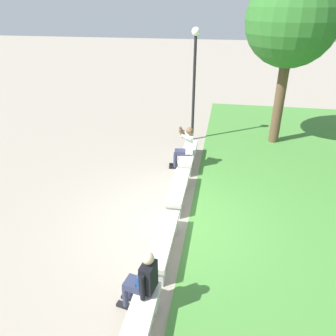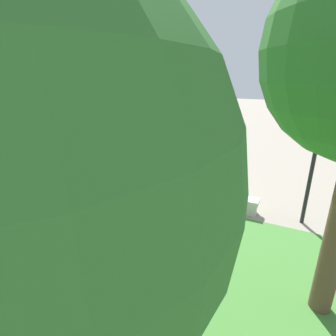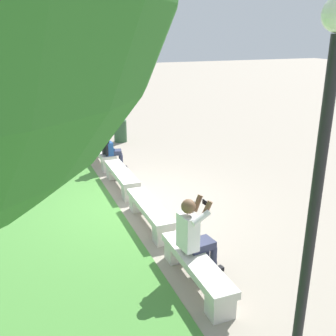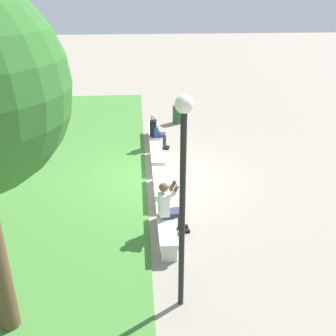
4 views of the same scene
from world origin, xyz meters
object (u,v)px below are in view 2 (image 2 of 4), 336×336
(bench_main, at_px, (226,199))
(bench_far, at_px, (70,168))
(bench_near, at_px, (164,187))
(trash_bin, at_px, (55,153))
(tree_behind_wall, at_px, (23,177))
(lamp_post, at_px, (319,131))
(bench_mid, at_px, (113,177))
(backpack, at_px, (84,163))
(person_photographer, at_px, (220,184))
(person_distant, at_px, (84,161))

(bench_main, height_order, bench_far, same)
(bench_near, relative_size, trash_bin, 2.47)
(bench_main, bearing_deg, tree_behind_wall, 89.53)
(tree_behind_wall, distance_m, lamp_post, 6.59)
(tree_behind_wall, bearing_deg, bench_near, -71.29)
(bench_near, height_order, bench_mid, same)
(lamp_post, bearing_deg, bench_mid, 1.03)
(bench_main, distance_m, backpack, 5.61)
(backpack, distance_m, trash_bin, 3.05)
(bench_near, bearing_deg, trash_bin, -10.06)
(bench_main, xyz_separation_m, bench_far, (6.34, 0.00, 0.00))
(bench_mid, bearing_deg, tree_behind_wall, 124.44)
(backpack, height_order, tree_behind_wall, tree_behind_wall)
(bench_main, relative_size, person_photographer, 1.40)
(backpack, bearing_deg, bench_near, 179.26)
(person_photographer, bearing_deg, trash_bin, -7.27)
(person_distant, height_order, tree_behind_wall, tree_behind_wall)
(bench_far, bearing_deg, tree_behind_wall, 135.92)
(bench_far, relative_size, person_photographer, 1.40)
(lamp_post, bearing_deg, trash_bin, -5.48)
(person_distant, distance_m, backpack, 0.05)
(bench_main, bearing_deg, trash_bin, -7.58)
(person_distant, bearing_deg, backpack, 136.50)
(trash_bin, xyz_separation_m, lamp_post, (-10.52, 1.01, 2.17))
(bench_mid, bearing_deg, lamp_post, -178.97)
(bench_far, distance_m, backpack, 0.81)
(bench_near, bearing_deg, lamp_post, -178.45)
(lamp_post, bearing_deg, bench_near, 1.55)
(bench_far, distance_m, lamp_post, 8.71)
(bench_mid, bearing_deg, bench_near, 180.00)
(bench_mid, relative_size, tree_behind_wall, 0.40)
(bench_near, distance_m, bench_mid, 2.11)
(trash_bin, bearing_deg, bench_mid, 165.09)
(tree_behind_wall, xyz_separation_m, trash_bin, (8.39, -7.21, -2.79))
(tree_behind_wall, bearing_deg, trash_bin, -40.68)
(person_distant, height_order, trash_bin, person_distant)
(person_distant, bearing_deg, bench_far, 5.16)
(bench_mid, distance_m, person_distant, 1.44)
(person_distant, relative_size, tree_behind_wall, 0.27)
(bench_mid, height_order, tree_behind_wall, tree_behind_wall)
(bench_main, bearing_deg, bench_mid, 0.00)
(bench_main, relative_size, bench_far, 1.00)
(person_photographer, height_order, lamp_post, lamp_post)
(bench_near, relative_size, person_photographer, 1.40)
(bench_main, distance_m, person_photographer, 0.51)
(person_photographer, xyz_separation_m, trash_bin, (8.19, -1.05, -0.36))
(bench_main, height_order, bench_near, same)
(bench_near, bearing_deg, bench_far, 0.00)
(bench_mid, height_order, bench_far, same)
(bench_main, relative_size, bench_near, 1.00)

